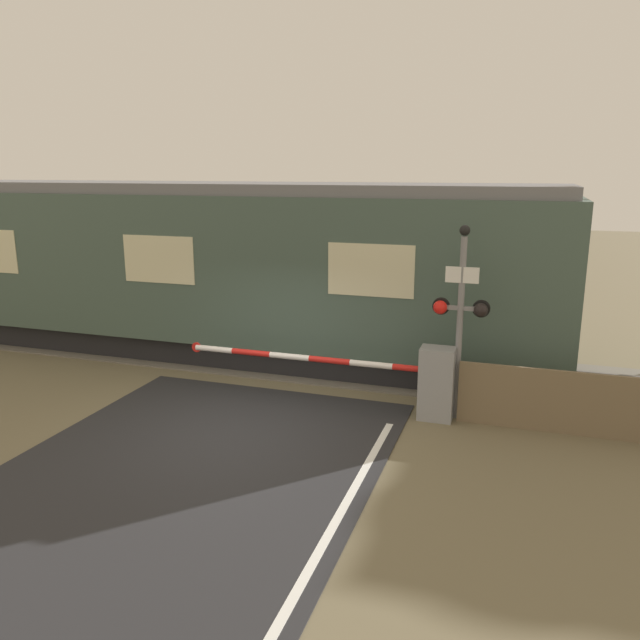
% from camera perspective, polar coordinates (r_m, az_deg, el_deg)
% --- Properties ---
extents(ground_plane, '(80.00, 80.00, 0.00)m').
position_cam_1_polar(ground_plane, '(10.92, -7.75, -9.85)').
color(ground_plane, '#6B6047').
extents(track_bed, '(36.00, 3.20, 0.13)m').
position_cam_1_polar(track_bed, '(14.46, -0.65, -3.66)').
color(track_bed, '#666056').
rests_on(track_bed, ground_plane).
extents(train, '(17.04, 2.98, 4.03)m').
position_cam_1_polar(train, '(15.22, -11.44, 4.81)').
color(train, black).
rests_on(train, ground_plane).
extents(crossing_barrier, '(5.14, 0.44, 1.31)m').
position_cam_1_polar(crossing_barrier, '(11.24, 8.88, -5.42)').
color(crossing_barrier, gray).
rests_on(crossing_barrier, ground_plane).
extents(signal_post, '(0.98, 0.26, 3.42)m').
position_cam_1_polar(signal_post, '(10.97, 12.71, 0.76)').
color(signal_post, gray).
rests_on(signal_post, ground_plane).
extents(roadside_fence, '(3.91, 0.06, 1.10)m').
position_cam_1_polar(roadside_fence, '(11.22, 22.55, -7.12)').
color(roadside_fence, '#726047').
rests_on(roadside_fence, ground_plane).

